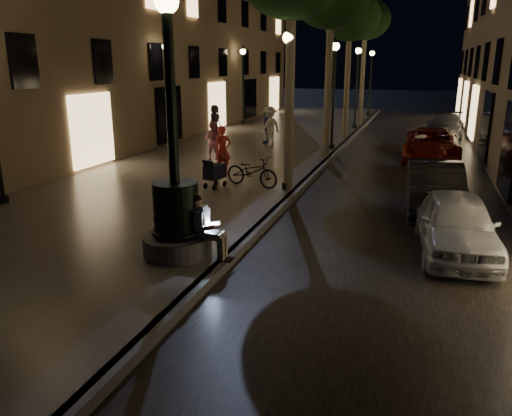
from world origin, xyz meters
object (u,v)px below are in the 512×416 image
at_px(lamp_left_c, 243,75).
at_px(stroller, 215,172).
at_px(lamp_curb_a, 288,88).
at_px(lamp_left_b, 168,80).
at_px(pedestrian_dark, 215,120).
at_px(car_third, 432,145).
at_px(car_rear, 445,127).
at_px(fountain_lamppost, 176,206).
at_px(pedestrian_pink, 213,140).
at_px(car_second, 435,188).
at_px(pedestrian_blue, 267,127).
at_px(tree_far, 366,21).
at_px(tree_third, 350,17).
at_px(lamp_curb_b, 334,80).
at_px(pedestrian_white, 270,126).
at_px(lamp_curb_c, 357,76).
at_px(bicycle, 252,171).
at_px(car_front, 457,224).
at_px(pedestrian_red, 223,150).
at_px(seated_man_laptop, 205,225).
at_px(lamp_curb_d, 371,73).

height_order(lamp_left_c, stroller, lamp_left_c).
bearing_deg(lamp_curb_a, lamp_left_b, 139.80).
height_order(lamp_left_c, pedestrian_dark, lamp_left_c).
bearing_deg(car_third, car_rear, 84.05).
xyz_separation_m(fountain_lamppost, car_third, (5.00, 13.47, -0.55)).
xyz_separation_m(fountain_lamppost, pedestrian_pink, (-3.38, 9.82, -0.23)).
bearing_deg(fountain_lamppost, lamp_left_c, 106.22).
distance_m(car_second, pedestrian_blue, 11.91).
distance_m(tree_far, car_third, 12.73).
relative_size(tree_third, car_second, 1.76).
relative_size(tree_third, lamp_curb_b, 1.50).
relative_size(lamp_curb_b, pedestrian_white, 2.61).
height_order(lamp_curb_c, pedestrian_pink, lamp_curb_c).
height_order(tree_far, lamp_curb_c, tree_far).
bearing_deg(tree_far, pedestrian_white, -106.23).
relative_size(lamp_curb_b, lamp_left_c, 1.00).
relative_size(car_third, bicycle, 2.60).
bearing_deg(lamp_curb_a, pedestrian_pink, 136.88).
bearing_deg(car_second, pedestrian_blue, 126.33).
distance_m(tree_far, lamp_curb_b, 10.50).
bearing_deg(lamp_left_c, stroller, -73.39).
height_order(lamp_curb_c, car_rear, lamp_curb_c).
xyz_separation_m(car_front, pedestrian_pink, (-8.78, 7.40, 0.34)).
relative_size(pedestrian_red, pedestrian_white, 0.91).
distance_m(fountain_lamppost, pedestrian_dark, 17.27).
distance_m(fountain_lamppost, pedestrian_blue, 14.89).
bearing_deg(car_third, pedestrian_red, -138.64).
distance_m(fountain_lamppost, car_second, 7.44).
bearing_deg(lamp_curb_b, lamp_curb_a, -90.00).
xyz_separation_m(fountain_lamppost, car_second, (5.00, 5.48, -0.54)).
bearing_deg(lamp_left_c, pedestrian_red, -73.08).
distance_m(tree_far, lamp_curb_c, 3.77).
bearing_deg(car_second, seated_man_laptop, -131.90).
xyz_separation_m(tree_third, pedestrian_pink, (-4.08, -8.18, -5.15)).
height_order(car_front, pedestrian_white, pedestrian_white).
bearing_deg(lamp_curb_c, car_third, -63.25).
distance_m(lamp_curb_a, bicycle, 2.79).
xyz_separation_m(lamp_curb_d, car_front, (4.70, -27.58, -2.59)).
relative_size(tree_third, tree_far, 0.96).
distance_m(fountain_lamppost, lamp_curb_a, 6.37).
bearing_deg(bicycle, stroller, 131.40).
distance_m(lamp_curb_d, lamp_left_c, 10.70).
relative_size(lamp_curb_d, stroller, 4.72).
distance_m(pedestrian_pink, pedestrian_blue, 4.91).
bearing_deg(car_third, seated_man_laptop, -107.77).
height_order(tree_third, car_front, tree_third).
distance_m(tree_far, car_front, 22.81).
relative_size(pedestrian_pink, pedestrian_blue, 0.97).
bearing_deg(lamp_curb_c, fountain_lamppost, -91.82).
distance_m(seated_man_laptop, tree_third, 18.75).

